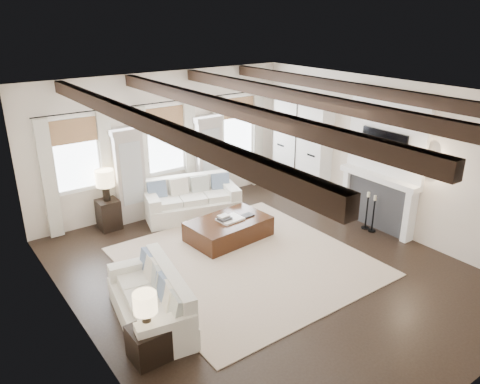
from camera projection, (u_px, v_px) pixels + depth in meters
ground at (264, 270)px, 8.60m from camera, size 7.50×7.50×0.00m
room_shell at (267, 153)px, 9.00m from camera, size 6.54×7.54×3.22m
area_rug at (246, 261)px, 8.88m from camera, size 4.09×4.19×0.02m
sofa_back at (191, 201)px, 10.75m from camera, size 2.28×1.46×0.90m
sofa_left at (154, 302)px, 7.08m from camera, size 1.20×2.06×0.83m
ottoman at (229, 229)px, 9.70m from camera, size 1.72×1.16×0.43m
tray at (230, 219)px, 9.61m from camera, size 0.53×0.42×0.04m
book_lower at (225, 219)px, 9.53m from camera, size 0.28×0.22×0.04m
book_upper at (223, 216)px, 9.56m from camera, size 0.23×0.19×0.03m
book_loose at (248, 215)px, 9.79m from camera, size 0.25×0.20×0.03m
side_table_front at (149, 343)px, 6.34m from camera, size 0.49×0.49×0.49m
lamp_front at (145, 305)px, 6.12m from camera, size 0.32×0.32×0.55m
side_table_back at (109, 214)px, 10.12m from camera, size 0.44×0.44×0.66m
lamp_back at (105, 180)px, 9.83m from camera, size 0.40×0.40×0.68m
candlestick_near at (373, 217)px, 9.99m from camera, size 0.17×0.17×0.82m
candlestick_far at (367, 213)px, 10.12m from camera, size 0.17×0.17×0.85m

